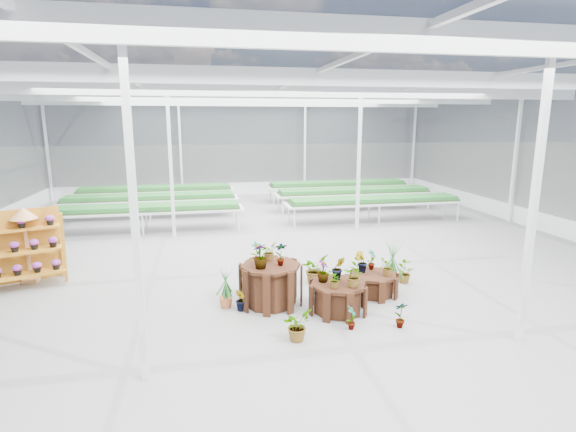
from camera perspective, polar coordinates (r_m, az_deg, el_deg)
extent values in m
plane|color=gray|center=(10.88, 0.81, -7.24)|extent=(24.00, 24.00, 0.00)
cylinder|color=#361B0E|center=(8.99, -2.21, -8.68)|extent=(1.51, 1.51, 0.83)
cylinder|color=#361B0E|center=(8.75, 6.34, -10.24)|extent=(1.21, 1.21, 0.58)
cylinder|color=#361B0E|center=(9.70, 10.79, -8.49)|extent=(1.04, 1.04, 0.45)
imported|color=#236428|center=(8.87, -4.00, -4.63)|extent=(0.29, 0.26, 0.45)
imported|color=#236428|center=(8.72, -0.91, -4.83)|extent=(0.25, 0.17, 0.47)
imported|color=#236428|center=(9.08, -2.46, -4.52)|extent=(0.40, 0.42, 0.36)
imported|color=#236428|center=(8.57, -3.52, -5.09)|extent=(0.36, 0.36, 0.49)
imported|color=#236428|center=(8.62, 4.48, -7.00)|extent=(0.31, 0.31, 0.42)
imported|color=#236428|center=(8.42, 8.45, -7.55)|extent=(0.50, 0.51, 0.43)
imported|color=#236428|center=(8.75, 6.40, -6.58)|extent=(0.27, 0.22, 0.47)
imported|color=#236428|center=(8.32, 5.87, -8.12)|extent=(0.38, 0.37, 0.32)
imported|color=#236428|center=(9.61, 9.29, -5.78)|extent=(0.30, 0.27, 0.45)
imported|color=#236428|center=(9.52, 12.54, -6.38)|extent=(0.42, 0.43, 0.36)
imported|color=#236428|center=(9.82, 10.57, -5.42)|extent=(0.29, 0.29, 0.46)
imported|color=#236428|center=(8.78, -5.96, -10.55)|extent=(0.26, 0.29, 0.46)
imported|color=#236428|center=(9.62, -4.96, -8.27)|extent=(0.60, 0.61, 0.52)
imported|color=#236428|center=(7.67, 1.15, -13.68)|extent=(0.62, 0.63, 0.53)
imported|color=#236428|center=(8.11, 8.07, -12.67)|extent=(0.26, 0.28, 0.44)
imported|color=#236428|center=(8.34, 14.14, -12.01)|extent=(0.27, 0.19, 0.50)
imported|color=#236428|center=(10.53, 14.45, -6.93)|extent=(0.49, 0.52, 0.48)
imported|color=#236428|center=(10.38, 9.00, -6.85)|extent=(0.62, 0.62, 0.52)
imported|color=#236428|center=(10.17, 3.38, -6.72)|extent=(0.78, 0.78, 0.65)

